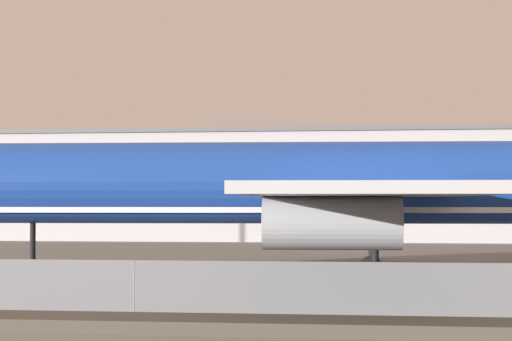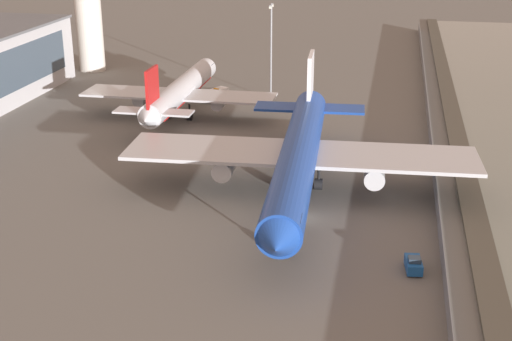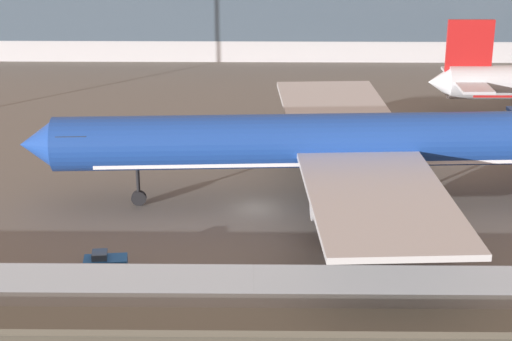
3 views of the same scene
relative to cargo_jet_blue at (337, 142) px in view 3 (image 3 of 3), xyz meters
name	(u,v)px [view 3 (image 3 of 3)]	position (x,y,z in m)	size (l,w,h in m)	color
ground_plane	(256,208)	(-7.11, -1.67, -5.64)	(500.00, 500.00, 0.00)	#66635E
shoreline_seawall	(252,322)	(-7.11, -22.17, -5.39)	(320.00, 3.00, 0.50)	#474238
perimeter_fence	(253,279)	(-7.11, -17.67, -4.49)	(280.00, 0.10, 2.30)	slate
cargo_jet_blue	(337,142)	(0.00, 0.00, 0.00)	(53.92, 46.64, 14.78)	#193D93
baggage_tug	(105,264)	(-18.21, -14.67, -4.83)	(3.36, 1.96, 1.80)	#19519E
terminal_building	(297,8)	(-1.39, 67.73, 1.13)	(117.98, 21.04, 13.51)	#B2B2B7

